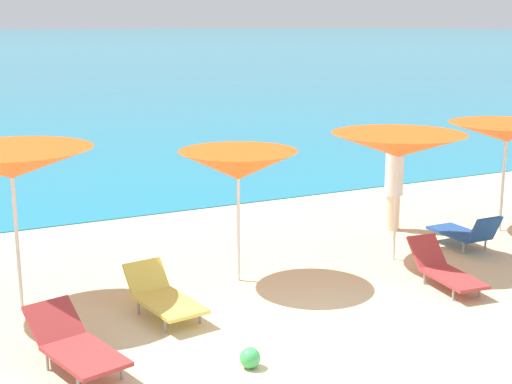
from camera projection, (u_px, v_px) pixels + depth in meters
ground_plane at (105, 198)px, 17.60m from camera, size 50.00×100.00×0.30m
umbrella_1 at (11, 164)px, 9.99m from camera, size 2.26×2.26×2.28m
umbrella_2 at (238, 165)px, 11.12m from camera, size 2.01×2.01×2.06m
umbrella_3 at (398, 145)px, 12.10m from camera, size 2.38×2.38×2.17m
umbrella_4 at (507, 133)px, 13.88m from camera, size 2.40×2.40×2.09m
lounge_chair_0 at (74, 344)px, 8.53m from camera, size 0.96×1.65×0.63m
lounge_chair_3 at (444, 269)px, 11.22m from camera, size 0.69×1.54×0.64m
lounge_chair_4 at (466, 232)px, 13.07m from camera, size 0.60×1.32×0.71m
lounge_chair_5 at (163, 296)px, 10.10m from camera, size 0.79×1.48×0.63m
beachgoer_3 at (394, 181)px, 14.14m from camera, size 0.35×0.35×1.83m
beach_ball at (250, 358)px, 8.59m from camera, size 0.25×0.25×0.25m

